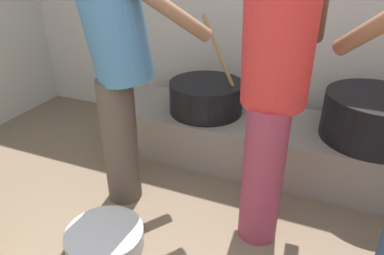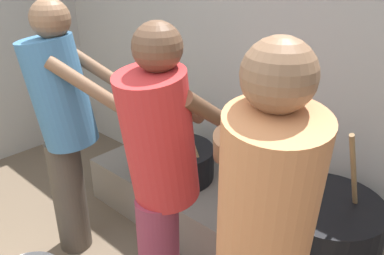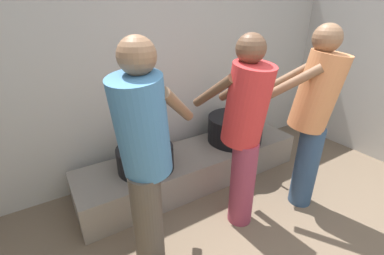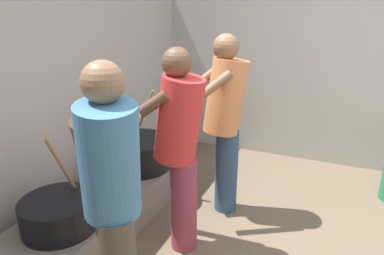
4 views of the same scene
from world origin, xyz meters
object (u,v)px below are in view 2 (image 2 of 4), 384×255
(cook_in_red_shirt, at_px, (161,172))
(cooking_pot_secondary, at_px, (177,162))
(cook_in_blue_shirt, at_px, (64,121))
(cooking_pot_main, at_px, (323,224))
(cook_in_orange_shirt, at_px, (263,247))

(cook_in_red_shirt, bearing_deg, cooking_pot_secondary, 130.37)
(cook_in_blue_shirt, distance_m, cook_in_red_shirt, 0.80)
(cook_in_red_shirt, bearing_deg, cooking_pot_main, 52.70)
(cooking_pot_main, distance_m, cook_in_blue_shirt, 1.52)
(cooking_pot_secondary, bearing_deg, cook_in_red_shirt, -49.63)
(cook_in_red_shirt, bearing_deg, cook_in_orange_shirt, -11.82)
(cooking_pot_main, bearing_deg, cook_in_red_shirt, -127.30)
(cook_in_blue_shirt, bearing_deg, cook_in_orange_shirt, -5.03)
(cooking_pot_main, distance_m, cooking_pot_secondary, 1.06)
(cooking_pot_secondary, relative_size, cook_in_red_shirt, 0.44)
(cooking_pot_main, distance_m, cook_in_orange_shirt, 0.91)
(cook_in_blue_shirt, distance_m, cook_in_orange_shirt, 1.42)
(cooking_pot_main, bearing_deg, cooking_pot_secondary, -179.33)
(cooking_pot_secondary, xyz_separation_m, cook_in_red_shirt, (0.55, -0.65, 0.43))
(cooking_pot_secondary, distance_m, cook_in_red_shirt, 0.96)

